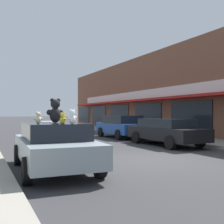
{
  "coord_description": "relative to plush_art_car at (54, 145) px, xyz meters",
  "views": [
    {
      "loc": [
        -5.25,
        -8.29,
        1.62
      ],
      "look_at": [
        -0.62,
        1.43,
        1.66
      ],
      "focal_mm": 45.0,
      "sensor_mm": 36.0,
      "label": 1
    }
  ],
  "objects": [
    {
      "name": "teddy_bear_white",
      "position": [
        0.2,
        -1.02,
        0.8
      ],
      "size": [
        0.28,
        0.18,
        0.37
      ],
      "rotation": [
        0.0,
        0.0,
        3.31
      ],
      "color": "white",
      "rests_on": "plush_art_car"
    },
    {
      "name": "plush_art_car",
      "position": [
        0.0,
        0.0,
        0.0
      ],
      "size": [
        2.09,
        4.33,
        1.34
      ],
      "rotation": [
        0.0,
        0.0,
        -0.05
      ],
      "color": "#8C999E",
      "rests_on": "ground_plane"
    },
    {
      "name": "teddy_bear_giant",
      "position": [
        0.08,
        0.22,
        0.96
      ],
      "size": [
        0.53,
        0.35,
        0.7
      ],
      "rotation": [
        0.0,
        0.0,
        3.32
      ],
      "color": "black",
      "rests_on": "plush_art_car"
    },
    {
      "name": "parked_car_far_center",
      "position": [
        6.52,
        3.69,
        0.01
      ],
      "size": [
        1.89,
        4.74,
        1.33
      ],
      "color": "black",
      "rests_on": "ground_plane"
    },
    {
      "name": "teddy_bear_yellow",
      "position": [
        0.0,
        -0.88,
        0.76
      ],
      "size": [
        0.17,
        0.22,
        0.29
      ],
      "rotation": [
        0.0,
        0.0,
        2.09
      ],
      "color": "yellow",
      "rests_on": "plush_art_car"
    },
    {
      "name": "teddy_bear_cream",
      "position": [
        -0.51,
        -0.38,
        0.77
      ],
      "size": [
        0.23,
        0.15,
        0.32
      ],
      "rotation": [
        0.0,
        0.0,
        3.23
      ],
      "color": "beige",
      "rests_on": "plush_art_car"
    },
    {
      "name": "teddy_bear_brown",
      "position": [
        0.18,
        -0.26,
        0.74
      ],
      "size": [
        0.2,
        0.13,
        0.26
      ],
      "rotation": [
        0.0,
        0.0,
        2.94
      ],
      "color": "olive",
      "rests_on": "plush_art_car"
    },
    {
      "name": "teddy_bear_green",
      "position": [
        0.38,
        0.63,
        0.74
      ],
      "size": [
        0.16,
        0.18,
        0.26
      ],
      "rotation": [
        0.0,
        0.0,
        2.19
      ],
      "color": "green",
      "rests_on": "plush_art_car"
    },
    {
      "name": "ground_plane",
      "position": [
        3.33,
        0.5,
        -0.72
      ],
      "size": [
        260.0,
        260.0,
        0.0
      ],
      "primitive_type": "plane",
      "color": "#333335"
    },
    {
      "name": "parked_car_far_right",
      "position": [
        6.52,
        8.54,
        0.08
      ],
      "size": [
        1.96,
        4.3,
        1.47
      ],
      "color": "#1E4793",
      "rests_on": "ground_plane"
    }
  ]
}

